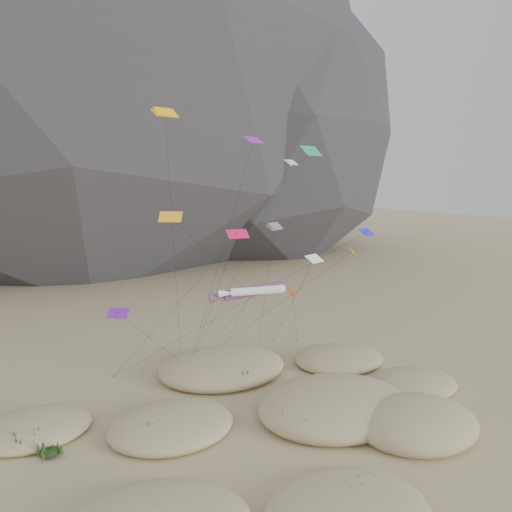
{
  "coord_description": "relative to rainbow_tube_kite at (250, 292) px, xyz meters",
  "views": [
    {
      "loc": [
        -25.23,
        -33.62,
        23.15
      ],
      "look_at": [
        1.07,
        12.0,
        14.87
      ],
      "focal_mm": 35.0,
      "sensor_mm": 36.0,
      "label": 1
    }
  ],
  "objects": [
    {
      "name": "dune_grass",
      "position": [
        -1.53,
        -9.86,
        -9.95
      ],
      "size": [
        42.55,
        27.98,
        1.5
      ],
      "color": "black",
      "rests_on": "ground"
    },
    {
      "name": "rainbow_tube_kite",
      "position": [
        0.0,
        0.0,
        0.0
      ],
      "size": [
        8.65,
        12.02,
        11.77
      ],
      "color": "#F24D19",
      "rests_on": "ground"
    },
    {
      "name": "ground",
      "position": [
        -0.88,
        -12.98,
        -10.8
      ],
      "size": [
        500.0,
        500.0,
        0.0
      ],
      "primitive_type": "plane",
      "color": "#CCB789",
      "rests_on": "ground"
    },
    {
      "name": "white_tube_kite",
      "position": [
        -0.43,
        -1.49,
        0.4
      ],
      "size": [
        6.43,
        14.6,
        11.91
      ],
      "color": "white",
      "rests_on": "ground"
    },
    {
      "name": "kite_stakes",
      "position": [
        1.87,
        10.19,
        -10.65
      ],
      "size": [
        26.55,
        4.67,
        0.3
      ],
      "color": "#3F2D1E",
      "rests_on": "ground"
    },
    {
      "name": "dunes",
      "position": [
        -1.52,
        -8.69,
        -10.12
      ],
      "size": [
        48.07,
        39.56,
        3.75
      ],
      "color": "#CCB789",
      "rests_on": "ground"
    },
    {
      "name": "orange_parafoil",
      "position": [
        -8.47,
        2.02,
        18.33
      ],
      "size": [
        7.28,
        13.49,
        30.02
      ],
      "color": "#F4AE0C",
      "rests_on": "ground"
    },
    {
      "name": "multi_parafoil",
      "position": [
        4.61,
        2.39,
        6.59
      ],
      "size": [
        3.47,
        8.8,
        18.02
      ],
      "color": "red",
      "rests_on": "ground"
    },
    {
      "name": "delta_kites",
      "position": [
        1.6,
        -1.87,
        7.58
      ],
      "size": [
        30.31,
        21.43,
        27.21
      ],
      "color": "red",
      "rests_on": "ground"
    }
  ]
}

